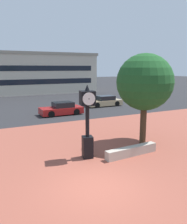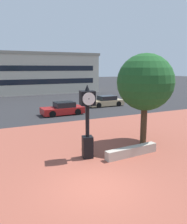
{
  "view_description": "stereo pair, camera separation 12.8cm",
  "coord_description": "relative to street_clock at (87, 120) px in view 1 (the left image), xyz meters",
  "views": [
    {
      "loc": [
        -4.02,
        -7.66,
        4.69
      ],
      "look_at": [
        1.28,
        2.81,
        2.46
      ],
      "focal_mm": 37.71,
      "sensor_mm": 36.0,
      "label": 1
    },
    {
      "loc": [
        -3.91,
        -7.72,
        4.69
      ],
      "look_at": [
        1.28,
        2.81,
        2.46
      ],
      "focal_mm": 37.71,
      "sensor_mm": 36.0,
      "label": 2
    }
  ],
  "objects": [
    {
      "name": "street_clock",
      "position": [
        0.0,
        0.0,
        0.0
      ],
      "size": [
        0.86,
        0.9,
        3.86
      ],
      "rotation": [
        0.0,
        0.0,
        -0.22
      ],
      "color": "black",
      "rests_on": "ground"
    },
    {
      "name": "plaza_tree",
      "position": [
        4.25,
        0.66,
        1.69
      ],
      "size": [
        3.66,
        3.4,
        5.54
      ],
      "color": "#42301E",
      "rests_on": "ground"
    },
    {
      "name": "ground_plane",
      "position": [
        -1.03,
        -3.0,
        -2.05
      ],
      "size": [
        200.0,
        200.0,
        0.0
      ],
      "primitive_type": "plane",
      "color": "#262628"
    },
    {
      "name": "civic_building",
      "position": [
        3.85,
        35.53,
        1.64
      ],
      "size": [
        25.21,
        11.47,
        7.36
      ],
      "color": "beige",
      "rests_on": "ground"
    },
    {
      "name": "planter_wall",
      "position": [
        2.23,
        -0.84,
        -1.8
      ],
      "size": [
        3.22,
        0.6,
        0.5
      ],
      "primitive_type": "cube",
      "rotation": [
        0.0,
        0.0,
        0.06
      ],
      "color": "#ADA393",
      "rests_on": "ground"
    },
    {
      "name": "plaza_brick_paving",
      "position": [
        -1.03,
        0.67,
        -2.05
      ],
      "size": [
        44.0,
        15.36,
        0.01
      ],
      "primitive_type": "cube",
      "color": "brown",
      "rests_on": "ground"
    },
    {
      "name": "car_street_far",
      "position": [
        9.12,
        14.35,
        -1.48
      ],
      "size": [
        4.45,
        1.87,
        1.28
      ],
      "rotation": [
        0.0,
        0.0,
        1.57
      ],
      "color": "tan",
      "rests_on": "ground"
    },
    {
      "name": "car_street_near",
      "position": [
        2.63,
        11.62,
        -1.48
      ],
      "size": [
        4.22,
        1.99,
        1.28
      ],
      "rotation": [
        0.0,
        0.0,
        1.58
      ],
      "color": "maroon",
      "rests_on": "ground"
    }
  ]
}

